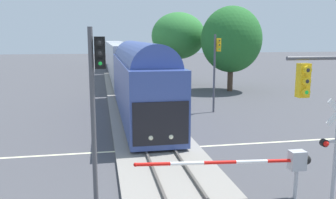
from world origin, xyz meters
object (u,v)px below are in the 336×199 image
at_px(crossing_gate_near, 277,162).
at_px(traffic_signal_median, 96,92).
at_px(commuter_train, 122,62).
at_px(elm_centre_background, 178,36).
at_px(oak_far_right, 231,40).
at_px(traffic_signal_far_side, 216,61).

relative_size(crossing_gate_near, traffic_signal_median, 1.05).
relative_size(commuter_train, elm_centre_background, 7.13).
distance_m(crossing_gate_near, oak_far_right, 26.95).
bearing_deg(oak_far_right, elm_centre_background, 126.85).
distance_m(commuter_train, oak_far_right, 14.48).
distance_m(crossing_gate_near, elm_centre_background, 31.93).
distance_m(traffic_signal_far_side, elm_centre_background, 16.43).
height_order(commuter_train, elm_centre_background, elm_centre_background).
relative_size(traffic_signal_median, oak_far_right, 0.68).
height_order(commuter_train, oak_far_right, oak_far_right).
relative_size(commuter_train, traffic_signal_median, 10.13).
bearing_deg(crossing_gate_near, oak_far_right, 73.07).
bearing_deg(oak_far_right, traffic_signal_median, -118.99).
height_order(crossing_gate_near, traffic_signal_median, traffic_signal_median).
xyz_separation_m(traffic_signal_far_side, elm_centre_background, (0.59, 16.31, 1.91)).
relative_size(crossing_gate_near, oak_far_right, 0.71).
distance_m(oak_far_right, elm_centre_background, 7.46).
distance_m(crossing_gate_near, traffic_signal_median, 6.78).
relative_size(commuter_train, crossing_gate_near, 9.69).
xyz_separation_m(crossing_gate_near, traffic_signal_median, (-6.22, 0.25, 2.67)).
bearing_deg(traffic_signal_median, commuter_train, 85.06).
distance_m(commuter_train, crossing_gate_near, 34.62).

